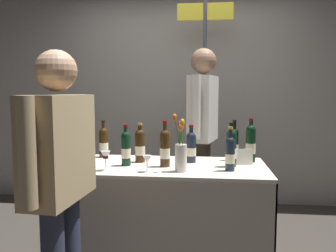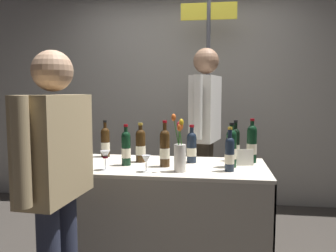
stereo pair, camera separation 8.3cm
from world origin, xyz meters
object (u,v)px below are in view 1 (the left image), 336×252
Objects in this scene: flower_vase at (181,152)px; featured_wine_bottle at (126,148)px; vendor_presenter at (203,121)px; booth_signpost at (204,84)px; tasting_table at (168,197)px; wine_glass_near_vendor at (106,156)px; wine_glass_mid at (147,160)px; display_bottle_0 at (251,143)px; taster_foreground_right at (59,170)px.

featured_wine_bottle is at bearing 160.69° from flower_vase.
vendor_presenter is 0.76× the size of booth_signpost.
wine_glass_near_vendor is at bearing -151.53° from tasting_table.
wine_glass_near_vendor reaches higher than wine_glass_mid.
display_bottle_0 is 2.50× the size of wine_glass_near_vendor.
featured_wine_bottle reaches higher than tasting_table.
wine_glass_near_vendor is 1.66m from booth_signpost.
display_bottle_0 is 1.14m from wine_glass_near_vendor.
taster_foreground_right is (-0.59, -0.66, 0.01)m from flower_vase.
flower_vase is 0.23× the size of vendor_presenter.
flower_vase is 0.26× the size of taster_foreground_right.
featured_wine_bottle is 0.99m from vendor_presenter.
booth_signpost is at bearing -167.69° from vendor_presenter.
flower_vase is (-0.53, -0.40, -0.01)m from display_bottle_0.
featured_wine_bottle is 1.45m from booth_signpost.
wine_glass_near_vendor is at bearing -21.23° from vendor_presenter.
flower_vase is at bearing 4.82° from vendor_presenter.
tasting_table is 4.28× the size of display_bottle_0.
taster_foreground_right is (-0.06, -0.63, 0.05)m from wine_glass_near_vendor.
taster_foreground_right reaches higher than featured_wine_bottle.
flower_vase is (0.43, -0.15, 0.00)m from featured_wine_bottle.
vendor_presenter is (0.25, 0.75, 0.53)m from tasting_table.
booth_signpost reaches higher than flower_vase.
display_bottle_0 is at bearing -68.99° from booth_signpost.
wine_glass_mid is at bearing -149.98° from display_bottle_0.
tasting_table is 4.75× the size of featured_wine_bottle.
featured_wine_bottle is at bearing -115.10° from booth_signpost.
taster_foreground_right is 0.68× the size of booth_signpost.
featured_wine_bottle is 0.77× the size of flower_vase.
display_bottle_0 is 1.16m from booth_signpost.
flower_vase is at bearing -143.05° from display_bottle_0.
display_bottle_0 is at bearing 30.02° from wine_glass_mid.
wine_glass_mid reaches higher than tasting_table.
vendor_presenter is 0.57m from booth_signpost.
booth_signpost is at bearing 111.01° from display_bottle_0.
tasting_table is 12.73× the size of wine_glass_mid.
vendor_presenter reaches higher than wine_glass_mid.
wine_glass_mid is at bearing -169.81° from flower_vase.
flower_vase is at bearing -19.31° from featured_wine_bottle.
booth_signpost is (0.01, 0.43, 0.37)m from vendor_presenter.
flower_vase is (0.11, -0.20, 0.39)m from tasting_table.
display_bottle_0 is 0.66m from flower_vase.
display_bottle_0 is 0.69m from vendor_presenter.
flower_vase reaches higher than featured_wine_bottle.
featured_wine_bottle is at bearing -170.65° from tasting_table.
wine_glass_mid is 0.29× the size of flower_vase.
featured_wine_bottle is 0.14× the size of booth_signpost.
tasting_table is 0.64× the size of booth_signpost.
tasting_table is at bearing -102.55° from booth_signpost.
wine_glass_mid is 0.07× the size of taster_foreground_right.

